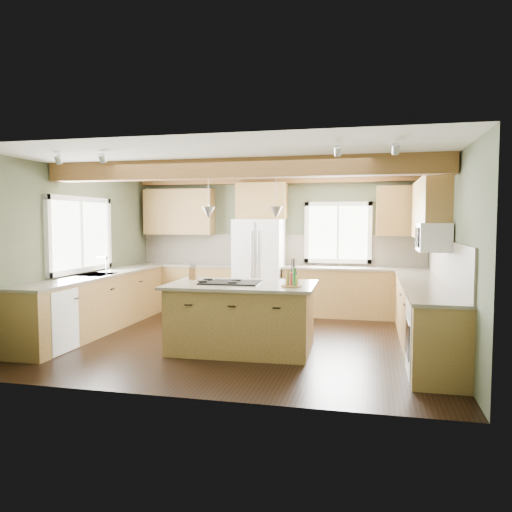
# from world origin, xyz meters

# --- Properties ---
(floor) EXTENTS (5.60, 5.60, 0.00)m
(floor) POSITION_xyz_m (0.00, 0.00, 0.00)
(floor) COLOR black
(floor) RESTS_ON ground
(ceiling) EXTENTS (5.60, 5.60, 0.00)m
(ceiling) POSITION_xyz_m (0.00, 0.00, 2.60)
(ceiling) COLOR silver
(ceiling) RESTS_ON wall_back
(wall_back) EXTENTS (5.60, 0.00, 5.60)m
(wall_back) POSITION_xyz_m (0.00, 2.50, 1.30)
(wall_back) COLOR #434D36
(wall_back) RESTS_ON ground
(wall_left) EXTENTS (0.00, 5.00, 5.00)m
(wall_left) POSITION_xyz_m (-2.80, 0.00, 1.30)
(wall_left) COLOR #434D36
(wall_left) RESTS_ON ground
(wall_right) EXTENTS (0.00, 5.00, 5.00)m
(wall_right) POSITION_xyz_m (2.80, 0.00, 1.30)
(wall_right) COLOR #434D36
(wall_right) RESTS_ON ground
(ceiling_beam) EXTENTS (5.55, 0.26, 0.26)m
(ceiling_beam) POSITION_xyz_m (0.00, -0.56, 2.47)
(ceiling_beam) COLOR brown
(ceiling_beam) RESTS_ON ceiling
(soffit_trim) EXTENTS (5.55, 0.20, 0.10)m
(soffit_trim) POSITION_xyz_m (0.00, 2.40, 2.54)
(soffit_trim) COLOR brown
(soffit_trim) RESTS_ON ceiling
(backsplash_back) EXTENTS (5.58, 0.03, 0.58)m
(backsplash_back) POSITION_xyz_m (0.00, 2.48, 1.21)
(backsplash_back) COLOR brown
(backsplash_back) RESTS_ON wall_back
(backsplash_right) EXTENTS (0.03, 3.70, 0.58)m
(backsplash_right) POSITION_xyz_m (2.78, 0.05, 1.21)
(backsplash_right) COLOR brown
(backsplash_right) RESTS_ON wall_right
(base_cab_back_left) EXTENTS (2.02, 0.60, 0.88)m
(base_cab_back_left) POSITION_xyz_m (-1.79, 2.20, 0.44)
(base_cab_back_left) COLOR brown
(base_cab_back_left) RESTS_ON floor
(counter_back_left) EXTENTS (2.06, 0.64, 0.04)m
(counter_back_left) POSITION_xyz_m (-1.79, 2.20, 0.90)
(counter_back_left) COLOR #4F483A
(counter_back_left) RESTS_ON base_cab_back_left
(base_cab_back_right) EXTENTS (2.62, 0.60, 0.88)m
(base_cab_back_right) POSITION_xyz_m (1.49, 2.20, 0.44)
(base_cab_back_right) COLOR brown
(base_cab_back_right) RESTS_ON floor
(counter_back_right) EXTENTS (2.66, 0.64, 0.04)m
(counter_back_right) POSITION_xyz_m (1.49, 2.20, 0.90)
(counter_back_right) COLOR #4F483A
(counter_back_right) RESTS_ON base_cab_back_right
(base_cab_left) EXTENTS (0.60, 3.70, 0.88)m
(base_cab_left) POSITION_xyz_m (-2.50, 0.05, 0.44)
(base_cab_left) COLOR brown
(base_cab_left) RESTS_ON floor
(counter_left) EXTENTS (0.64, 3.74, 0.04)m
(counter_left) POSITION_xyz_m (-2.50, 0.05, 0.90)
(counter_left) COLOR #4F483A
(counter_left) RESTS_ON base_cab_left
(base_cab_right) EXTENTS (0.60, 3.70, 0.88)m
(base_cab_right) POSITION_xyz_m (2.50, 0.05, 0.44)
(base_cab_right) COLOR brown
(base_cab_right) RESTS_ON floor
(counter_right) EXTENTS (0.64, 3.74, 0.04)m
(counter_right) POSITION_xyz_m (2.50, 0.05, 0.90)
(counter_right) COLOR #4F483A
(counter_right) RESTS_ON base_cab_right
(upper_cab_back_left) EXTENTS (1.40, 0.35, 0.90)m
(upper_cab_back_left) POSITION_xyz_m (-1.99, 2.33, 1.95)
(upper_cab_back_left) COLOR brown
(upper_cab_back_left) RESTS_ON wall_back
(upper_cab_over_fridge) EXTENTS (0.96, 0.35, 0.70)m
(upper_cab_over_fridge) POSITION_xyz_m (-0.30, 2.33, 2.15)
(upper_cab_over_fridge) COLOR brown
(upper_cab_over_fridge) RESTS_ON wall_back
(upper_cab_right) EXTENTS (0.35, 2.20, 0.90)m
(upper_cab_right) POSITION_xyz_m (2.62, 0.90, 1.95)
(upper_cab_right) COLOR brown
(upper_cab_right) RESTS_ON wall_right
(upper_cab_back_corner) EXTENTS (0.90, 0.35, 0.90)m
(upper_cab_back_corner) POSITION_xyz_m (2.30, 2.33, 1.95)
(upper_cab_back_corner) COLOR brown
(upper_cab_back_corner) RESTS_ON wall_back
(window_left) EXTENTS (0.04, 1.60, 1.05)m
(window_left) POSITION_xyz_m (-2.78, 0.05, 1.55)
(window_left) COLOR white
(window_left) RESTS_ON wall_left
(window_back) EXTENTS (1.10, 0.04, 1.00)m
(window_back) POSITION_xyz_m (1.15, 2.48, 1.55)
(window_back) COLOR white
(window_back) RESTS_ON wall_back
(sink) EXTENTS (0.50, 0.65, 0.03)m
(sink) POSITION_xyz_m (-2.50, 0.05, 0.91)
(sink) COLOR #262628
(sink) RESTS_ON counter_left
(faucet) EXTENTS (0.02, 0.02, 0.28)m
(faucet) POSITION_xyz_m (-2.32, 0.05, 1.05)
(faucet) COLOR #B2B2B7
(faucet) RESTS_ON sink
(dishwasher) EXTENTS (0.60, 0.60, 0.84)m
(dishwasher) POSITION_xyz_m (-2.49, -1.25, 0.43)
(dishwasher) COLOR white
(dishwasher) RESTS_ON floor
(oven) EXTENTS (0.60, 0.72, 0.84)m
(oven) POSITION_xyz_m (2.49, -1.25, 0.43)
(oven) COLOR white
(oven) RESTS_ON floor
(microwave) EXTENTS (0.40, 0.70, 0.38)m
(microwave) POSITION_xyz_m (2.58, -0.05, 1.55)
(microwave) COLOR white
(microwave) RESTS_ON wall_right
(pendant_left) EXTENTS (0.18, 0.18, 0.16)m
(pendant_left) POSITION_xyz_m (-0.41, -0.58, 1.88)
(pendant_left) COLOR #B2B2B7
(pendant_left) RESTS_ON ceiling
(pendant_right) EXTENTS (0.18, 0.18, 0.16)m
(pendant_right) POSITION_xyz_m (0.52, -0.55, 1.88)
(pendant_right) COLOR #B2B2B7
(pendant_right) RESTS_ON ceiling
(refrigerator) EXTENTS (0.90, 0.74, 1.80)m
(refrigerator) POSITION_xyz_m (-0.30, 2.12, 0.90)
(refrigerator) COLOR white
(refrigerator) RESTS_ON floor
(island) EXTENTS (1.90, 1.20, 0.88)m
(island) POSITION_xyz_m (0.06, -0.56, 0.44)
(island) COLOR olive
(island) RESTS_ON floor
(island_top) EXTENTS (2.03, 1.33, 0.04)m
(island_top) POSITION_xyz_m (0.06, -0.56, 0.90)
(island_top) COLOR #4F483A
(island_top) RESTS_ON island
(cooktop) EXTENTS (0.82, 0.56, 0.02)m
(cooktop) POSITION_xyz_m (-0.10, -0.57, 0.93)
(cooktop) COLOR black
(cooktop) RESTS_ON island_top
(knife_block) EXTENTS (0.12, 0.09, 0.18)m
(knife_block) POSITION_xyz_m (-0.74, -0.30, 1.01)
(knife_block) COLOR brown
(knife_block) RESTS_ON island_top
(utensil_crock) EXTENTS (0.14, 0.14, 0.15)m
(utensil_crock) POSITION_xyz_m (0.73, -0.36, 1.00)
(utensil_crock) COLOR #362E2B
(utensil_crock) RESTS_ON island_top
(bottle_tray) EXTENTS (0.28, 0.28, 0.24)m
(bottle_tray) POSITION_xyz_m (0.77, -0.75, 1.04)
(bottle_tray) COLOR #582F1A
(bottle_tray) RESTS_ON island_top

